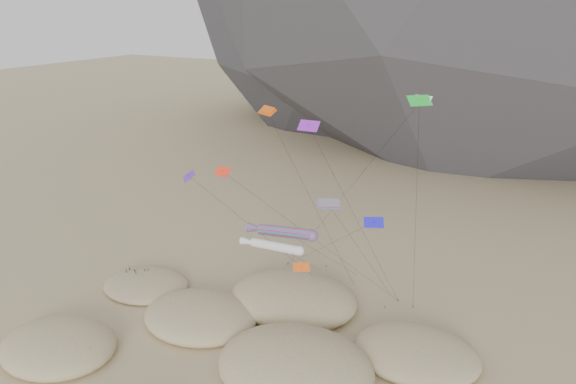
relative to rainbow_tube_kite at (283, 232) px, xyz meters
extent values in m
ellipsoid|color=#CCB789|center=(-17.01, -16.83, -9.84)|extent=(12.48, 10.61, 3.31)
ellipsoid|color=#CCB789|center=(-7.85, -5.10, -9.91)|extent=(13.31, 11.31, 3.03)
ellipsoid|color=#CCB789|center=(6.04, -8.51, -9.59)|extent=(15.59, 13.25, 4.45)
ellipsoid|color=#CCB789|center=(-0.36, 3.09, -9.73)|extent=(15.57, 13.23, 3.81)
ellipsoid|color=#CCB789|center=(15.49, -0.21, -10.00)|extent=(12.84, 10.92, 2.62)
ellipsoid|color=#CCB789|center=(-18.59, -2.08, -10.19)|extent=(11.20, 9.52, 1.79)
ellipsoid|color=black|center=(-16.20, -18.68, -9.69)|extent=(2.95, 2.53, 0.89)
ellipsoid|color=black|center=(-13.57, -17.21, -9.79)|extent=(2.09, 1.78, 0.63)
ellipsoid|color=black|center=(-10.27, -6.17, -9.79)|extent=(2.64, 2.25, 0.79)
ellipsoid|color=black|center=(-8.10, -5.86, -9.89)|extent=(2.17, 1.85, 0.65)
ellipsoid|color=black|center=(4.07, -7.80, -9.49)|extent=(3.34, 2.86, 1.00)
ellipsoid|color=black|center=(8.10, -6.70, -9.59)|extent=(2.31, 1.97, 0.69)
ellipsoid|color=black|center=(4.34, -11.42, -9.69)|extent=(2.76, 2.36, 0.83)
ellipsoid|color=black|center=(-0.15, 3.66, -9.59)|extent=(3.22, 2.75, 0.97)
ellipsoid|color=black|center=(3.78, 1.90, -9.69)|extent=(2.45, 2.10, 0.73)
ellipsoid|color=black|center=(15.42, 2.57, -9.89)|extent=(2.37, 2.03, 0.71)
ellipsoid|color=black|center=(13.01, -0.56, -9.99)|extent=(2.00, 1.71, 0.60)
ellipsoid|color=black|center=(-21.13, -1.11, -10.09)|extent=(2.28, 1.95, 0.68)
ellipsoid|color=black|center=(-18.17, -2.05, -10.19)|extent=(2.15, 1.84, 0.64)
cylinder|color=#3F2D1E|center=(0.76, 7.74, -10.44)|extent=(0.08, 0.08, 0.30)
cylinder|color=#3F2D1E|center=(-0.14, 9.84, -10.44)|extent=(0.08, 0.08, 0.30)
cylinder|color=#3F2D1E|center=(5.01, 7.61, -10.44)|extent=(0.08, 0.08, 0.30)
cylinder|color=#3F2D1E|center=(10.38, 9.77, -10.44)|extent=(0.08, 0.08, 0.30)
cylinder|color=#3F2D1E|center=(9.48, 7.49, -10.44)|extent=(0.08, 0.08, 0.30)
cylinder|color=#3F2D1E|center=(-1.07, 13.87, -10.44)|extent=(0.08, 0.08, 0.30)
cylinder|color=#3F2D1E|center=(12.34, 9.15, -10.44)|extent=(0.08, 0.08, 0.30)
cylinder|color=#3F2D1E|center=(-6.06, 12.11, -10.44)|extent=(0.08, 0.08, 0.30)
cylinder|color=red|center=(0.30, -0.01, 0.04)|extent=(6.62, 1.37, 1.87)
sphere|color=red|center=(3.55, -0.10, 0.30)|extent=(1.25, 1.25, 1.25)
cone|color=red|center=(-3.27, 0.08, -0.29)|extent=(2.73, 1.14, 1.34)
cylinder|color=black|center=(1.89, 6.88, -5.28)|extent=(3.20, 13.80, 10.64)
cylinder|color=silver|center=(1.72, -4.65, 0.52)|extent=(5.69, 1.26, 1.28)
sphere|color=silver|center=(4.51, -4.83, 0.75)|extent=(0.94, 0.94, 0.94)
cone|color=silver|center=(-1.35, -4.45, 0.24)|extent=(2.33, 0.95, 0.96)
cylinder|color=black|center=(0.05, 4.15, -5.03)|extent=(3.37, 17.61, 11.13)
cube|color=#D54F0B|center=(-3.91, 3.51, 12.17)|extent=(2.63, 1.97, 0.73)
cube|color=#D54F0B|center=(-3.91, 3.51, 12.36)|extent=(2.20, 1.61, 0.71)
cylinder|color=black|center=(0.07, 7.37, 0.79)|extent=(7.98, 7.75, 22.77)
cube|color=#D55F16|center=(6.94, -3.60, 5.48)|extent=(2.60, 1.94, 0.66)
cube|color=#D55F16|center=(6.94, -3.60, 5.70)|extent=(2.19, 1.59, 0.66)
cylinder|color=black|center=(7.92, 3.77, -2.55)|extent=(1.97, 14.77, 16.09)
cube|color=#E35215|center=(5.25, -5.87, -0.40)|extent=(1.73, 1.48, 0.66)
cube|color=#E35215|center=(5.25, -5.87, -0.55)|extent=(0.28, 0.29, 0.53)
cylinder|color=black|center=(2.55, 1.98, -5.47)|extent=(5.42, 15.73, 10.16)
cube|color=#2019D4|center=(11.29, -3.21, 4.44)|extent=(2.01, 1.59, 0.77)
cube|color=#2019D4|center=(11.29, -3.21, 4.29)|extent=(0.31, 0.33, 0.61)
cylinder|color=black|center=(2.62, 4.45, -3.05)|extent=(17.37, 15.35, 14.99)
cube|color=purple|center=(3.57, -1.29, 12.26)|extent=(2.11, 1.09, 0.90)
cube|color=purple|center=(3.57, -1.29, 12.11)|extent=(0.26, 0.33, 0.68)
cylinder|color=black|center=(6.97, 4.24, 0.86)|extent=(6.84, 11.09, 22.81)
cube|color=green|center=(13.28, 1.81, 15.01)|extent=(2.37, 2.31, 0.84)
cube|color=green|center=(13.28, 1.81, 14.86)|extent=(0.36, 0.36, 0.75)
cylinder|color=black|center=(12.81, 5.48, 2.24)|extent=(0.97, 7.36, 25.56)
cube|color=red|center=(-6.35, -1.83, 6.38)|extent=(2.07, 1.29, 0.81)
cube|color=red|center=(-6.35, -1.83, 6.23)|extent=(0.28, 0.31, 0.64)
cylinder|color=black|center=(2.01, 3.97, -2.08)|extent=(16.75, 11.63, 16.93)
cube|color=#4F1DAE|center=(-8.75, -4.53, 6.26)|extent=(2.26, 2.33, 0.79)
cube|color=#4F1DAE|center=(-8.75, -4.53, 6.11)|extent=(0.34, 0.34, 0.73)
cylinder|color=black|center=(-4.45, 2.66, -2.14)|extent=(8.64, 14.39, 16.81)
cube|color=silver|center=(13.29, 2.59, 14.97)|extent=(1.83, 1.12, 0.70)
cube|color=silver|center=(13.29, 2.59, 14.82)|extent=(0.24, 0.26, 0.58)
cylinder|color=black|center=(3.62, 7.35, 2.22)|extent=(19.37, 9.56, 25.53)
camera|label=1|loc=(27.18, -48.74, 23.69)|focal=35.00mm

